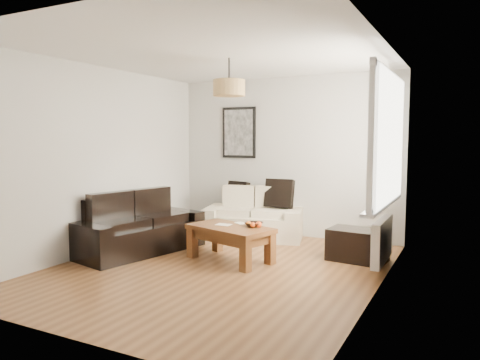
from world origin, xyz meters
The scene contains 21 objects.
floor centered at (0.00, 0.00, 0.00)m, with size 4.50×4.50×0.00m, color brown.
ceiling centered at (0.00, 0.00, 2.60)m, with size 3.80×4.50×0.00m, color white, non-canonical shape.
wall_back centered at (0.00, 2.25, 1.30)m, with size 3.80×0.04×2.60m, color silver, non-canonical shape.
wall_front centered at (0.00, -2.25, 1.30)m, with size 3.80×0.04×2.60m, color silver, non-canonical shape.
wall_left centered at (-1.90, 0.00, 1.30)m, with size 0.04×4.50×2.60m, color silver, non-canonical shape.
wall_right centered at (1.90, 0.00, 1.30)m, with size 0.04×4.50×2.60m, color silver, non-canonical shape.
window_bay centered at (1.86, 0.80, 1.60)m, with size 0.14×1.90×1.60m, color white, non-canonical shape.
radiator centered at (1.82, 0.80, 0.38)m, with size 0.10×0.90×0.52m, color white.
poster centered at (-0.85, 2.22, 1.70)m, with size 0.62×0.04×0.87m, color black, non-canonical shape.
pendant_shade centered at (0.00, 0.30, 2.23)m, with size 0.40×0.40×0.20m, color tan.
loveseat_cream centered at (-0.36, 1.78, 0.38)m, with size 1.54×0.84×0.77m, color beige, non-canonical shape.
sofa_leather centered at (-1.43, 0.23, 0.39)m, with size 1.80×0.88×0.78m, color black, non-canonical shape.
coffee_table centered at (-0.04, 0.40, 0.23)m, with size 1.11×0.61×0.46m, color brown, non-canonical shape.
ottoman centered at (1.45, 1.16, 0.21)m, with size 0.73×0.47×0.42m, color black.
cushion_left centered at (-0.74, 1.97, 0.69)m, with size 0.39×0.12×0.39m, color black.
cushion_right centered at (0.01, 1.97, 0.72)m, with size 0.45×0.14×0.45m, color black.
fruit_bowl centered at (0.24, 0.53, 0.48)m, with size 0.23×0.23×0.06m, color black.
orange_a centered at (0.27, 0.43, 0.50)m, with size 0.07×0.07×0.07m, color #D64A12.
orange_b centered at (0.32, 0.50, 0.50)m, with size 0.08×0.08×0.08m, color #E94F13.
orange_c centered at (0.18, 0.49, 0.50)m, with size 0.06×0.06×0.06m, color orange.
papers centered at (-0.17, 0.45, 0.46)m, with size 0.20×0.14×0.01m, color white.
Camera 1 is at (2.74, -4.75, 1.61)m, focal length 33.98 mm.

